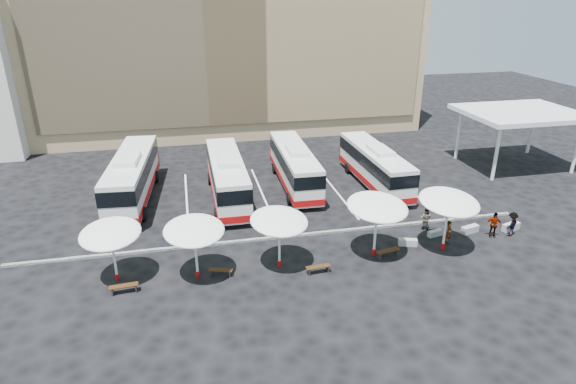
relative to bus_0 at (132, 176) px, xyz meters
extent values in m
plane|color=black|center=(9.95, -9.30, -1.96)|extent=(120.00, 120.00, 0.00)
cube|color=tan|center=(9.95, 22.70, 10.54)|extent=(42.00, 18.00, 25.00)
cube|color=tan|center=(9.95, 13.60, 10.04)|extent=(40.00, 0.30, 20.00)
cube|color=white|center=(33.95, 0.70, 3.04)|extent=(10.00, 8.00, 0.40)
cylinder|color=white|center=(29.95, -2.30, 0.44)|extent=(0.30, 0.30, 4.80)
cylinder|color=white|center=(29.95, 3.70, 0.44)|extent=(0.30, 0.30, 4.80)
cylinder|color=white|center=(37.95, 3.70, 0.44)|extent=(0.30, 0.30, 4.80)
cube|color=black|center=(9.95, -8.80, -1.88)|extent=(34.00, 0.25, 0.15)
cube|color=white|center=(-2.05, -1.30, -1.95)|extent=(0.15, 12.00, 0.01)
cube|color=white|center=(3.95, -1.30, -1.95)|extent=(0.15, 12.00, 0.01)
cube|color=white|center=(9.95, -1.30, -1.95)|extent=(0.15, 12.00, 0.01)
cube|color=white|center=(15.95, -1.30, -1.95)|extent=(0.15, 12.00, 0.01)
cube|color=white|center=(21.95, -1.30, -1.95)|extent=(0.15, 12.00, 0.01)
cube|color=white|center=(0.00, -0.01, -0.02)|extent=(3.47, 12.12, 2.99)
cube|color=black|center=(0.00, -0.01, 0.58)|extent=(3.54, 12.18, 1.10)
cube|color=#AB0C0C|center=(0.00, -0.01, -1.11)|extent=(3.54, 12.18, 0.55)
cube|color=#AB0C0C|center=(0.49, 5.94, -0.76)|extent=(2.56, 0.41, 1.39)
cube|color=white|center=(-0.08, -1.01, 1.68)|extent=(1.84, 3.11, 0.40)
cylinder|color=black|center=(-0.95, 3.56, -1.46)|extent=(0.43, 1.02, 1.00)
cylinder|color=black|center=(1.53, 3.36, -1.46)|extent=(0.43, 1.02, 1.00)
cylinder|color=black|center=(-1.57, -3.88, -1.46)|extent=(0.43, 1.02, 1.00)
cylinder|color=black|center=(0.91, -4.09, -1.46)|extent=(0.43, 1.02, 1.00)
cube|color=white|center=(7.18, -1.40, -0.12)|extent=(2.37, 11.35, 2.84)
cube|color=black|center=(7.18, -1.40, 0.45)|extent=(2.43, 11.41, 1.04)
cube|color=#AB0C0C|center=(7.18, -1.40, -1.16)|extent=(2.43, 11.41, 0.52)
cube|color=#AB0C0C|center=(7.18, 4.28, -0.82)|extent=(2.42, 0.19, 1.32)
cube|color=white|center=(7.18, -2.34, 1.49)|extent=(1.51, 2.84, 0.38)
cylinder|color=black|center=(6.00, 1.91, -1.49)|extent=(0.33, 0.95, 0.95)
cylinder|color=black|center=(8.36, 1.91, -1.49)|extent=(0.33, 0.95, 0.95)
cylinder|color=black|center=(5.99, -5.18, -1.49)|extent=(0.33, 0.95, 0.95)
cylinder|color=black|center=(8.36, -5.18, -1.49)|extent=(0.33, 0.95, 0.95)
cube|color=white|center=(12.90, 0.08, -0.16)|extent=(2.58, 11.14, 2.77)
cube|color=black|center=(12.90, 0.08, 0.40)|extent=(2.64, 11.20, 1.02)
cube|color=#AB0C0C|center=(12.90, 0.08, -1.17)|extent=(2.64, 11.20, 0.51)
cube|color=#AB0C0C|center=(13.04, 5.62, -0.85)|extent=(2.37, 0.24, 1.29)
cube|color=white|center=(12.88, -0.85, 1.41)|extent=(1.55, 2.81, 0.37)
cylinder|color=black|center=(11.83, 3.34, -1.50)|extent=(0.35, 0.93, 0.92)
cylinder|color=black|center=(14.14, 3.28, -1.50)|extent=(0.35, 0.93, 0.92)
cylinder|color=black|center=(11.65, -3.59, -1.50)|extent=(0.35, 0.93, 0.92)
cylinder|color=black|center=(13.96, -3.65, -1.50)|extent=(0.35, 0.93, 0.92)
cube|color=white|center=(19.45, -1.19, -0.19)|extent=(2.47, 10.94, 2.72)
cube|color=black|center=(19.45, -1.19, 0.36)|extent=(2.53, 11.00, 1.00)
cube|color=#AB0C0C|center=(19.45, -1.19, -1.19)|extent=(2.53, 11.00, 0.50)
cube|color=#AB0C0C|center=(19.35, 4.25, -0.87)|extent=(2.33, 0.22, 1.27)
cube|color=white|center=(19.46, -2.10, 1.36)|extent=(1.50, 2.75, 0.36)
cylinder|color=black|center=(18.25, 1.96, -1.51)|extent=(0.33, 0.91, 0.91)
cylinder|color=black|center=(20.52, 2.00, -1.51)|extent=(0.33, 0.91, 0.91)
cylinder|color=black|center=(18.38, -4.85, -1.51)|extent=(0.33, 0.91, 0.91)
cylinder|color=black|center=(20.65, -4.81, -1.51)|extent=(0.33, 0.91, 0.91)
cylinder|color=white|center=(-0.15, -11.70, -0.50)|extent=(0.16, 0.16, 2.92)
cylinder|color=#AB0C0C|center=(-0.15, -11.70, -1.76)|extent=(0.24, 0.24, 0.39)
ellipsoid|color=white|center=(-0.15, -11.70, 1.01)|extent=(3.79, 3.82, 1.00)
cylinder|color=white|center=(4.33, -12.39, -0.48)|extent=(0.16, 0.16, 2.97)
cylinder|color=#AB0C0C|center=(4.33, -12.39, -1.76)|extent=(0.25, 0.25, 0.40)
ellipsoid|color=white|center=(4.33, -12.39, 1.06)|extent=(3.91, 3.94, 1.02)
cylinder|color=white|center=(9.13, -12.23, -0.48)|extent=(0.18, 0.18, 2.96)
cylinder|color=#AB0C0C|center=(9.13, -12.23, -1.76)|extent=(0.28, 0.28, 0.39)
ellipsoid|color=white|center=(9.13, -12.23, 1.05)|extent=(4.38, 4.40, 1.01)
cylinder|color=white|center=(15.11, -12.19, -0.34)|extent=(0.18, 0.18, 3.25)
cylinder|color=#AB0C0C|center=(15.11, -12.19, -1.74)|extent=(0.29, 0.29, 0.43)
ellipsoid|color=white|center=(15.11, -12.19, 1.34)|extent=(4.48, 4.51, 1.11)
cylinder|color=white|center=(19.65, -12.45, -0.34)|extent=(0.18, 0.18, 3.25)
cylinder|color=#AB0C0C|center=(19.65, -12.45, -1.74)|extent=(0.29, 0.29, 0.43)
ellipsoid|color=white|center=(19.65, -12.45, 1.34)|extent=(4.46, 4.49, 1.11)
cube|color=black|center=(0.35, -13.10, -1.52)|extent=(1.54, 0.52, 0.06)
cube|color=black|center=(-0.25, -13.15, -1.76)|extent=(0.09, 0.39, 0.40)
cube|color=black|center=(0.96, -13.05, -1.76)|extent=(0.09, 0.39, 0.40)
cube|color=black|center=(5.63, -12.52, -1.57)|extent=(1.39, 0.73, 0.05)
cube|color=black|center=(5.12, -12.36, -1.78)|extent=(0.15, 0.34, 0.36)
cube|color=black|center=(6.15, -12.68, -1.78)|extent=(0.15, 0.34, 0.36)
cube|color=black|center=(11.19, -13.43, -1.54)|extent=(1.47, 0.49, 0.06)
cube|color=black|center=(10.61, -13.48, -1.77)|extent=(0.09, 0.37, 0.39)
cube|color=black|center=(11.76, -13.39, -1.77)|extent=(0.09, 0.37, 0.39)
cube|color=black|center=(15.86, -12.57, -1.52)|extent=(1.57, 0.69, 0.06)
cube|color=black|center=(15.26, -12.69, -1.76)|extent=(0.13, 0.39, 0.41)
cube|color=black|center=(16.45, -12.46, -1.76)|extent=(0.13, 0.39, 0.41)
cube|color=#979792|center=(17.70, -11.51, -1.74)|extent=(1.24, 0.73, 0.44)
cube|color=#979792|center=(20.06, -10.71, -1.76)|extent=(1.12, 0.59, 0.40)
cube|color=#979792|center=(22.60, -10.76, -1.72)|extent=(1.35, 0.73, 0.48)
cube|color=#979792|center=(25.54, -11.03, -1.71)|extent=(1.41, 0.81, 0.50)
imported|color=black|center=(20.28, -11.93, -1.13)|extent=(0.71, 0.71, 1.67)
imported|color=black|center=(19.87, -9.66, -1.15)|extent=(0.99, 0.99, 1.62)
imported|color=black|center=(23.73, -11.59, -1.08)|extent=(1.11, 0.75, 1.76)
imported|color=black|center=(24.98, -11.73, -1.11)|extent=(1.26, 1.06, 1.69)
camera|label=1|loc=(4.35, -36.47, 13.24)|focal=30.00mm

